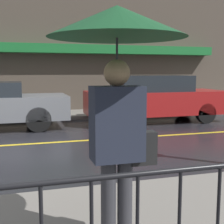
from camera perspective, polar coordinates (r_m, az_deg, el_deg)
The scene contains 6 objects.
ground_plane at distance 7.72m, azimuth -17.38°, elevation -5.77°, with size 80.00×80.00×0.00m, color black.
sidewalk_far at distance 12.00m, azimuth -16.99°, elevation -0.79°, with size 28.00×1.96×0.12m.
lane_marking at distance 7.72m, azimuth -17.39°, elevation -5.74°, with size 25.20×0.12×0.01m.
building_storefront at distance 13.03m, azimuth -17.40°, elevation 11.88°, with size 28.00×0.85×5.61m.
pedestrian at distance 2.69m, azimuth 1.00°, elevation 10.66°, with size 1.18×1.18×2.15m.
car_red at distance 10.71m, azimuth 7.85°, elevation 2.50°, with size 4.73×1.71×1.58m.
Camera 1 is at (0.21, -7.52, 1.73)m, focal length 50.00 mm.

